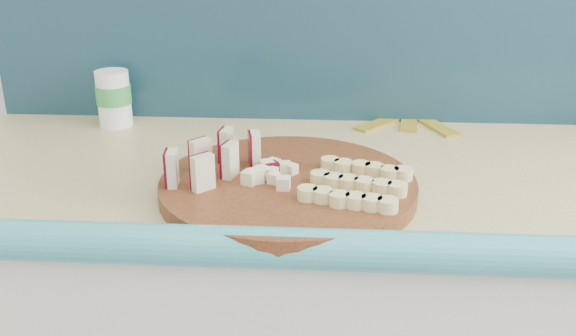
% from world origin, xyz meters
% --- Properties ---
extents(backsplash, '(2.20, 0.02, 0.50)m').
position_xyz_m(backsplash, '(0.10, 1.79, 1.16)').
color(backsplash, '#2D6C88').
rests_on(backsplash, kitchen_counter).
extents(cutting_board, '(0.52, 0.52, 0.03)m').
position_xyz_m(cutting_board, '(-0.33, 1.38, 0.92)').
color(cutting_board, '#431C0E').
rests_on(cutting_board, kitchen_counter).
extents(apple_wedges, '(0.15, 0.17, 0.06)m').
position_xyz_m(apple_wedges, '(-0.45, 1.40, 0.97)').
color(apple_wedges, beige).
rests_on(apple_wedges, cutting_board).
extents(apple_chunks, '(0.07, 0.07, 0.02)m').
position_xyz_m(apple_chunks, '(-0.36, 1.39, 0.95)').
color(apple_chunks, '#F8E8C6').
rests_on(apple_chunks, cutting_board).
extents(banana_slices, '(0.19, 0.19, 0.02)m').
position_xyz_m(banana_slices, '(-0.22, 1.35, 0.95)').
color(banana_slices, '#E1D789').
rests_on(banana_slices, cutting_board).
extents(canister, '(0.07, 0.07, 0.12)m').
position_xyz_m(canister, '(-0.72, 1.71, 0.97)').
color(canister, white).
rests_on(canister, kitchen_counter).
extents(banana_peel, '(0.22, 0.19, 0.01)m').
position_xyz_m(banana_peel, '(-0.09, 1.76, 0.91)').
color(banana_peel, gold).
rests_on(banana_peel, kitchen_counter).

